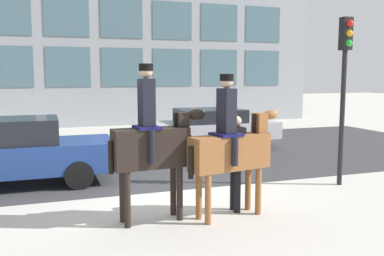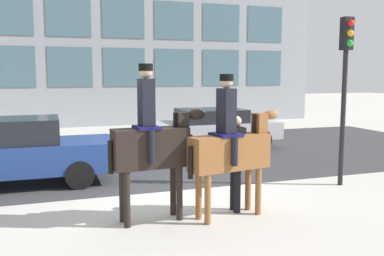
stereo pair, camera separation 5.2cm
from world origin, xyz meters
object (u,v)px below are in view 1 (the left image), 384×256
object	(u,v)px
street_car_near_lane	(10,152)
traffic_light	(344,73)
mounted_horse_companion	(231,147)
street_car_far_lane	(212,127)
mounted_horse_lead	(152,143)
pedestrian_bystander	(235,155)

from	to	relation	value
street_car_near_lane	traffic_light	xyz separation A→B (m)	(7.16, -2.36, 1.76)
street_car_near_lane	traffic_light	distance (m)	7.75
mounted_horse_companion	street_car_far_lane	xyz separation A→B (m)	(2.31, 6.66, -0.52)
traffic_light	mounted_horse_companion	bearing A→B (deg)	-160.12
mounted_horse_lead	traffic_light	xyz separation A→B (m)	(4.67, 0.96, 1.18)
mounted_horse_lead	mounted_horse_companion	bearing A→B (deg)	-14.45
pedestrian_bystander	street_car_far_lane	size ratio (longest dim) A/B	0.42
pedestrian_bystander	street_car_far_lane	world-z (taller)	pedestrian_bystander
street_car_far_lane	street_car_near_lane	bearing A→B (deg)	-153.26
mounted_horse_lead	street_car_far_lane	distance (m)	7.43
mounted_horse_companion	pedestrian_bystander	distance (m)	0.37
mounted_horse_companion	street_car_far_lane	bearing A→B (deg)	60.46
street_car_near_lane	mounted_horse_companion	bearing A→B (deg)	-42.64
mounted_horse_companion	street_car_near_lane	bearing A→B (deg)	126.92
mounted_horse_companion	street_car_far_lane	world-z (taller)	mounted_horse_companion
mounted_horse_lead	pedestrian_bystander	distance (m)	1.59
mounted_horse_lead	pedestrian_bystander	bearing A→B (deg)	-4.57
street_car_near_lane	mounted_horse_lead	bearing A→B (deg)	-53.09
street_car_far_lane	traffic_light	world-z (taller)	traffic_light
mounted_horse_lead	street_car_far_lane	bearing A→B (deg)	55.49
pedestrian_bystander	traffic_light	size ratio (longest dim) A/B	0.47
street_car_near_lane	pedestrian_bystander	bearing A→B (deg)	-39.26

